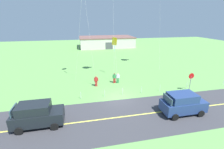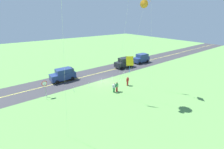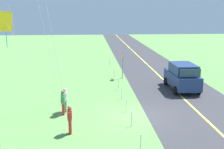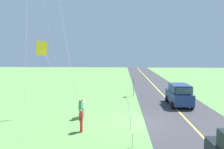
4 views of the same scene
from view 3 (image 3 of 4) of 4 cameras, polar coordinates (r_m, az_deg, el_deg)
ground_plane at (r=17.76m, az=5.51°, el=-8.63°), size 120.00×120.00×0.10m
asphalt_road at (r=18.83m, az=17.71°, el=-7.77°), size 120.00×7.00×0.00m
road_centre_stripe at (r=18.82m, az=17.71°, el=-7.75°), size 120.00×0.16×0.00m
car_suv_foreground at (r=23.71m, az=14.31°, el=-0.36°), size 4.40×2.12×2.24m
stop_sign at (r=26.69m, az=2.17°, el=2.94°), size 0.76×0.08×2.56m
person_adult_near at (r=15.11m, az=-8.71°, el=-8.99°), size 0.58×0.22×1.60m
person_adult_companion at (r=18.31m, az=-9.66°, el=-5.04°), size 0.58×0.22×1.60m
person_child_watcher at (r=17.83m, az=-10.08°, el=-5.56°), size 0.58×0.22×1.60m
kite_blue_mid at (r=18.32m, az=-21.11°, el=9.87°), size 0.67×3.86×6.49m
fence_post_0 at (r=13.36m, az=5.95°, el=-13.94°), size 0.05×0.05×0.90m
fence_post_1 at (r=16.00m, az=4.04°, el=-9.18°), size 0.05×0.05×0.90m
fence_post_2 at (r=18.16m, az=2.95°, el=-6.40°), size 0.05×0.05×0.90m
fence_post_3 at (r=20.59m, az=2.03°, el=-4.01°), size 0.05×0.05×0.90m
fence_post_4 at (r=23.12m, az=1.29°, el=-2.09°), size 0.05×0.05×0.90m
fence_post_5 at (r=27.07m, az=0.42°, el=0.17°), size 0.05×0.05×0.90m
fence_post_6 at (r=33.07m, az=-0.49°, el=2.55°), size 0.05×0.05×0.90m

